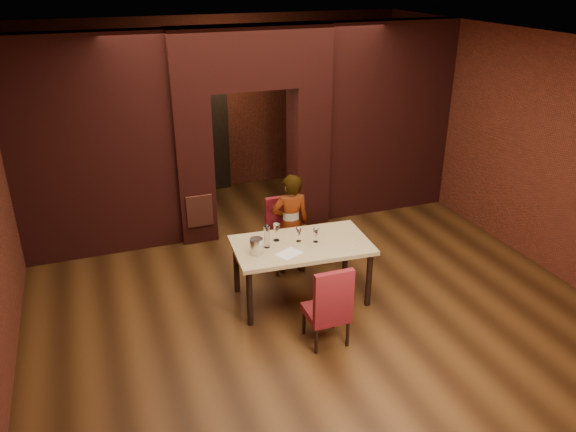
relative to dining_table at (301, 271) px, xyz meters
name	(u,v)px	position (x,y,z in m)	size (l,w,h in m)	color
floor	(298,285)	(0.07, 0.30, -0.40)	(8.00, 8.00, 0.00)	#492A12
ceiling	(300,42)	(0.07, 0.30, 2.80)	(7.00, 8.00, 0.04)	silver
wall_back	(220,105)	(0.07, 4.30, 1.20)	(7.00, 0.04, 3.20)	maroon
wall_front	(528,379)	(0.07, -3.70, 1.20)	(7.00, 0.04, 3.20)	maroon
wall_right	(524,146)	(3.57, 0.30, 1.20)	(0.04, 8.00, 3.20)	maroon
pillar_left	(193,168)	(-0.88, 2.30, 0.75)	(0.55, 0.55, 2.30)	maroon
pillar_right	(308,154)	(1.02, 2.30, 0.75)	(0.55, 0.55, 2.30)	maroon
lintel	(250,57)	(0.07, 2.30, 2.35)	(2.45, 0.55, 0.90)	maroon
wing_wall_left	(92,149)	(-2.29, 2.30, 1.20)	(2.27, 0.35, 3.20)	maroon
wing_wall_right	(386,120)	(2.43, 2.30, 1.20)	(2.27, 0.35, 3.20)	maroon
vent_panel	(200,211)	(-0.88, 2.00, 0.15)	(0.40, 0.03, 0.50)	#AA4831
rear_door	(201,137)	(-0.33, 4.24, 0.65)	(0.90, 0.08, 2.10)	black
rear_door_frame	(202,138)	(-0.33, 4.20, 0.65)	(1.02, 0.04, 2.22)	black
dining_table	(301,271)	(0.00, 0.00, 0.00)	(1.71, 0.96, 0.80)	tan
chair_far	(286,235)	(0.10, 0.82, 0.11)	(0.47, 0.47, 1.03)	maroon
chair_near	(326,303)	(-0.07, -0.93, 0.10)	(0.46, 0.46, 1.01)	maroon
person_seated	(291,224)	(0.12, 0.72, 0.33)	(0.53, 0.35, 1.46)	white
wine_glass_a	(276,232)	(-0.27, 0.19, 0.51)	(0.09, 0.09, 0.23)	white
wine_glass_b	(299,235)	(-0.01, 0.07, 0.49)	(0.08, 0.08, 0.19)	white
wine_glass_c	(316,235)	(0.18, -0.02, 0.49)	(0.08, 0.08, 0.19)	white
tasting_sheet	(289,253)	(-0.24, -0.20, 0.40)	(0.28, 0.21, 0.00)	white
wine_bucket	(256,246)	(-0.61, -0.06, 0.50)	(0.16, 0.16, 0.20)	silver
water_bottle	(267,236)	(-0.44, 0.05, 0.56)	(0.07, 0.07, 0.31)	silver
potted_plant	(323,247)	(0.68, 0.83, -0.18)	(0.39, 0.34, 0.43)	#23611B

